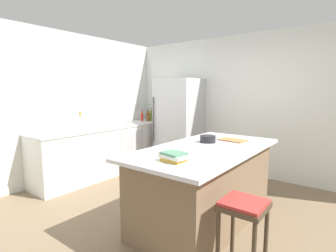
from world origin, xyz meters
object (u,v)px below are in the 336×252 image
(hot_sauce_bottle, at_px, (142,117))
(mixing_bowl, at_px, (208,139))
(paper_towel_roll, at_px, (112,118))
(cutting_board, at_px, (233,140))
(kitchen_island, at_px, (205,184))
(olive_oil_bottle, at_px, (151,115))
(whiskey_bottle, at_px, (148,116))
(flower_vase, at_px, (81,124))
(refrigerator, at_px, (179,124))
(bar_stool, at_px, (243,215))
(sink_faucet, at_px, (95,119))
(soda_bottle, at_px, (150,114))
(cookbook_stack, at_px, (174,157))

(hot_sauce_bottle, distance_m, mixing_bowl, 2.68)
(paper_towel_roll, bearing_deg, cutting_board, -1.98)
(kitchen_island, bearing_deg, olive_oil_bottle, 144.07)
(paper_towel_roll, height_order, whiskey_bottle, paper_towel_roll)
(flower_vase, xyz_separation_m, paper_towel_roll, (-0.00, 0.71, 0.03))
(refrigerator, relative_size, bar_stool, 2.67)
(kitchen_island, relative_size, bar_stool, 3.11)
(flower_vase, relative_size, hot_sauce_bottle, 1.28)
(bar_stool, relative_size, olive_oil_bottle, 2.29)
(sink_faucet, height_order, olive_oil_bottle, sink_faucet)
(mixing_bowl, bearing_deg, sink_faucet, 179.98)
(refrigerator, xyz_separation_m, soda_bottle, (-0.93, 0.17, 0.15))
(sink_faucet, relative_size, paper_towel_roll, 0.96)
(kitchen_island, height_order, sink_faucet, sink_faucet)
(kitchen_island, distance_m, mixing_bowl, 0.59)
(cookbook_stack, bearing_deg, soda_bottle, 134.87)
(paper_towel_roll, height_order, mixing_bowl, paper_towel_roll)
(flower_vase, height_order, whiskey_bottle, flower_vase)
(bar_stool, distance_m, soda_bottle, 4.11)
(olive_oil_bottle, bearing_deg, refrigerator, -4.87)
(refrigerator, xyz_separation_m, whiskey_bottle, (-0.84, -0.02, 0.10))
(cookbook_stack, bearing_deg, sink_faucet, 158.32)
(bar_stool, bearing_deg, cutting_board, 117.47)
(paper_towel_roll, bearing_deg, sink_faucet, -94.43)
(cutting_board, bearing_deg, flower_vase, -166.13)
(refrigerator, bearing_deg, kitchen_island, -46.90)
(whiskey_bottle, bearing_deg, cutting_board, -23.08)
(cookbook_stack, bearing_deg, bar_stool, 4.83)
(bar_stool, relative_size, flower_vase, 2.16)
(whiskey_bottle, bearing_deg, kitchen_island, -34.37)
(mixing_bowl, bearing_deg, paper_towel_roll, 170.53)
(bar_stool, xyz_separation_m, soda_bottle, (-3.22, 2.50, 0.50))
(whiskey_bottle, relative_size, hot_sauce_bottle, 1.05)
(olive_oil_bottle, bearing_deg, sink_faucet, -93.62)
(sink_faucet, bearing_deg, refrigerator, 56.02)
(whiskey_bottle, bearing_deg, paper_towel_roll, -93.50)
(bar_stool, height_order, cutting_board, cutting_board)
(sink_faucet, bearing_deg, cookbook_stack, -21.68)
(cutting_board, bearing_deg, hot_sauce_bottle, 159.36)
(refrigerator, distance_m, cutting_board, 1.96)
(hot_sauce_bottle, bearing_deg, mixing_bowl, -28.28)
(refrigerator, bearing_deg, bar_stool, -45.53)
(kitchen_island, height_order, olive_oil_bottle, olive_oil_bottle)
(flower_vase, height_order, hot_sauce_bottle, flower_vase)
(kitchen_island, relative_size, soda_bottle, 5.75)
(cookbook_stack, bearing_deg, olive_oil_bottle, 134.89)
(kitchen_island, bearing_deg, refrigerator, 133.10)
(cookbook_stack, bearing_deg, cutting_board, 88.95)
(paper_towel_roll, height_order, olive_oil_bottle, paper_towel_roll)
(kitchen_island, height_order, flower_vase, flower_vase)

